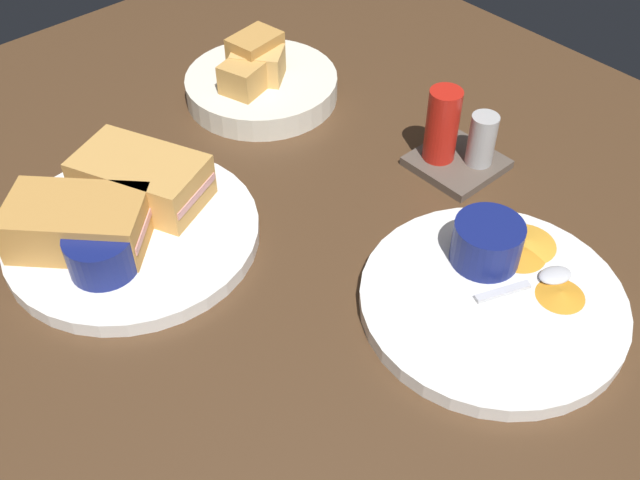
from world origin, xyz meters
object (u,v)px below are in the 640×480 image
object	(u,v)px
plate_sandwich_main	(133,233)
condiment_caddy	(456,141)
spoon_by_dark_ramekin	(109,227)
ramekin_light_gravy	(487,241)
sandwich_half_far	(78,223)
spoon_by_gravy_ramekin	(543,279)
ramekin_dark_sauce	(101,251)
bread_basket_rear	(260,81)
sandwich_half_near	(141,178)
plate_chips_companion	(492,302)

from	to	relation	value
plate_sandwich_main	condiment_caddy	bearing A→B (deg)	67.63
spoon_by_dark_ramekin	ramekin_light_gravy	bearing A→B (deg)	41.70
sandwich_half_far	spoon_by_gravy_ramekin	xyz separation A→B (cm)	(33.26, 28.96, -2.04)
ramekin_dark_sauce	condiment_caddy	xyz separation A→B (cm)	(10.50, 37.81, -0.33)
sandwich_half_far	bread_basket_rear	size ratio (longest dim) A/B	0.78
condiment_caddy	ramekin_light_gravy	bearing A→B (deg)	-39.27
sandwich_half_near	condiment_caddy	world-z (taller)	condiment_caddy
spoon_by_gravy_ramekin	bread_basket_rear	size ratio (longest dim) A/B	0.52
ramekin_dark_sauce	spoon_by_gravy_ramekin	xyz separation A→B (cm)	(28.67, 29.18, -1.77)
plate_sandwich_main	ramekin_light_gravy	distance (cm)	34.82
ramekin_light_gravy	ramekin_dark_sauce	bearing A→B (deg)	-130.07
ramekin_dark_sauce	spoon_by_dark_ramekin	distance (cm)	5.59
bread_basket_rear	ramekin_light_gravy	bearing A→B (deg)	-4.30
plate_sandwich_main	spoon_by_gravy_ramekin	xyz separation A→B (cm)	(31.75, 24.40, 1.16)
ramekin_dark_sauce	spoon_by_gravy_ramekin	bearing A→B (deg)	45.51
sandwich_half_near	spoon_by_dark_ramekin	distance (cm)	6.07
plate_chips_companion	spoon_by_gravy_ramekin	distance (cm)	5.23
spoon_by_gravy_ramekin	bread_basket_rear	bearing A→B (deg)	178.48
sandwich_half_far	condiment_caddy	distance (cm)	40.51
plate_chips_companion	ramekin_light_gravy	bearing A→B (deg)	140.19
spoon_by_dark_ramekin	condiment_caddy	world-z (taller)	condiment_caddy
sandwich_half_near	bread_basket_rear	world-z (taller)	bread_basket_rear
sandwich_half_far	ramekin_dark_sauce	size ratio (longest dim) A/B	2.26
spoon_by_dark_ramekin	ramekin_light_gravy	size ratio (longest dim) A/B	1.36
plate_sandwich_main	condiment_caddy	xyz separation A→B (cm)	(13.59, 33.02, 2.61)
plate_sandwich_main	sandwich_half_far	bearing A→B (deg)	-108.21
spoon_by_dark_ramekin	ramekin_light_gravy	world-z (taller)	ramekin_light_gravy
condiment_caddy	spoon_by_dark_ramekin	bearing A→B (deg)	-113.14
sandwich_half_near	ramekin_dark_sauce	bearing A→B (deg)	-53.09
sandwich_half_far	plate_sandwich_main	bearing A→B (deg)	71.79
plate_sandwich_main	spoon_by_dark_ramekin	bearing A→B (deg)	-125.71
ramekin_dark_sauce	bread_basket_rear	world-z (taller)	bread_basket_rear
sandwich_half_near	spoon_by_gravy_ramekin	world-z (taller)	sandwich_half_near
sandwich_half_far	spoon_by_gravy_ramekin	size ratio (longest dim) A/B	1.51
sandwich_half_far	ramekin_light_gravy	bearing A→B (deg)	44.54
spoon_by_dark_ramekin	condiment_caddy	bearing A→B (deg)	66.86
plate_sandwich_main	ramekin_dark_sauce	world-z (taller)	ramekin_dark_sauce
plate_chips_companion	spoon_by_gravy_ramekin	size ratio (longest dim) A/B	2.51
sandwich_half_near	plate_chips_companion	bearing A→B (deg)	25.92
sandwich_half_near	plate_chips_companion	world-z (taller)	sandwich_half_near
plate_sandwich_main	ramekin_light_gravy	xyz separation A→B (cm)	(26.21, 22.71, 3.12)
ramekin_dark_sauce	spoon_by_dark_ramekin	world-z (taller)	ramekin_dark_sauce
sandwich_half_far	ramekin_dark_sauce	xyz separation A→B (cm)	(4.59, -0.22, -0.26)
plate_sandwich_main	spoon_by_dark_ramekin	xyz separation A→B (cm)	(-1.29, -1.80, 1.16)
sandwich_half_far	bread_basket_rear	distance (cm)	31.76
bread_basket_rear	condiment_caddy	world-z (taller)	condiment_caddy
plate_chips_companion	ramekin_light_gravy	xyz separation A→B (cm)	(-3.66, 3.05, 3.12)
sandwich_half_near	spoon_by_gravy_ramekin	size ratio (longest dim) A/B	1.54
sandwich_half_far	sandwich_half_near	bearing A→B (deg)	101.79
spoon_by_dark_ramekin	ramekin_light_gravy	distance (cm)	36.89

